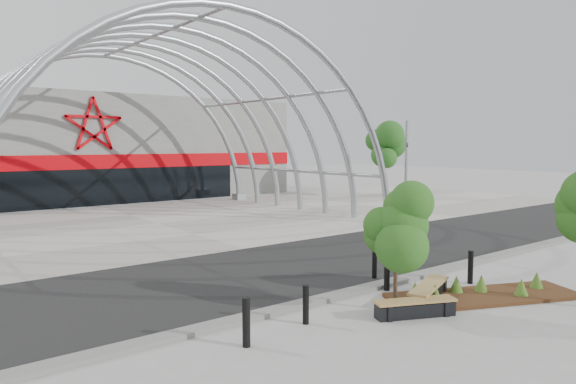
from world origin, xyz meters
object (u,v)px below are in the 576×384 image
object	(u,v)px
bench_0	(415,308)
bollard_2	(387,273)
bench_1	(429,293)
signal_pole	(406,170)
street_tree_0	(397,221)

from	to	relation	value
bench_0	bollard_2	xyz separation A→B (m)	(1.23, 2.01, 0.32)
bench_1	bollard_2	world-z (taller)	bollard_2
bench_0	bench_1	xyz separation A→B (m)	(1.30, 0.56, 0.02)
bollard_2	bench_1	bearing A→B (deg)	-87.43
bollard_2	signal_pole	bearing A→B (deg)	37.03
bench_0	bollard_2	bearing A→B (deg)	58.47
signal_pole	bench_1	distance (m)	14.84
street_tree_0	signal_pole	bearing A→B (deg)	38.29
signal_pole	bollard_2	bearing A→B (deg)	-142.97
bench_1	bollard_2	bearing A→B (deg)	92.57
street_tree_0	bollard_2	size ratio (longest dim) A/B	3.08
street_tree_0	bench_0	size ratio (longest dim) A/B	1.55
street_tree_0	bollard_2	distance (m)	2.62
bollard_2	street_tree_0	bearing A→B (deg)	-132.37
signal_pole	street_tree_0	size ratio (longest dim) A/B	1.70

